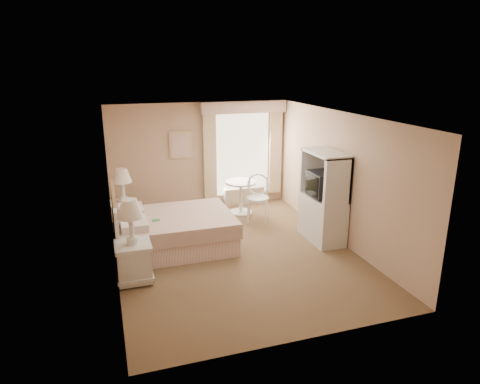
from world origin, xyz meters
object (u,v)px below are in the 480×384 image
object	(u,v)px
bed	(169,230)
nightstand_near	(133,252)
armoire	(323,204)
nightstand_far	(124,208)
round_table	(241,192)
cafe_chair	(258,194)

from	to	relation	value
bed	nightstand_near	bearing A→B (deg)	-123.10
nightstand_near	armoire	size ratio (longest dim) A/B	0.76
bed	nightstand_near	size ratio (longest dim) A/B	1.59
nightstand_far	round_table	distance (m)	2.64
nightstand_near	round_table	xyz separation A→B (m)	(2.62, 2.57, -0.00)
nightstand_near	armoire	distance (m)	3.71
nightstand_far	nightstand_near	bearing A→B (deg)	-90.00
round_table	armoire	distance (m)	2.24
nightstand_far	cafe_chair	xyz separation A→B (m)	(2.84, -0.20, 0.10)
round_table	cafe_chair	distance (m)	0.58
nightstand_near	round_table	size ratio (longest dim) A/B	1.78
nightstand_near	armoire	bearing A→B (deg)	9.23
bed	nightstand_far	xyz separation A→B (m)	(-0.72, 1.14, 0.14)
cafe_chair	bed	bearing A→B (deg)	-131.85
cafe_chair	armoire	distance (m)	1.67
bed	nightstand_far	size ratio (longest dim) A/B	1.64
round_table	armoire	world-z (taller)	armoire
nightstand_far	round_table	world-z (taller)	nightstand_far
bed	nightstand_far	bearing A→B (deg)	122.45
bed	cafe_chair	size ratio (longest dim) A/B	2.10
armoire	nightstand_near	bearing A→B (deg)	-170.77
round_table	armoire	xyz separation A→B (m)	(1.03, -1.98, 0.23)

